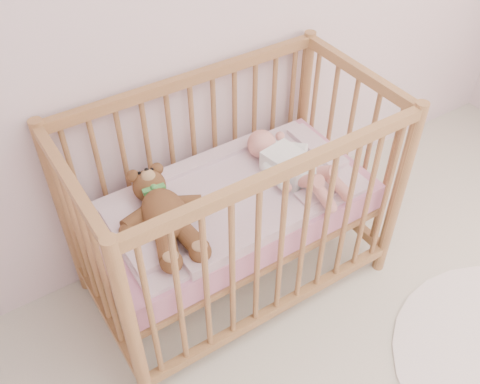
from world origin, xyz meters
TOP-DOWN VIEW (x-y plane):
  - crib at (-0.25, 1.60)m, footprint 1.36×0.76m
  - mattress at (-0.25, 1.60)m, footprint 1.22×0.62m
  - blanket at (-0.25, 1.60)m, footprint 1.10×0.58m
  - baby at (0.03, 1.58)m, footprint 0.38×0.64m
  - teddy_bear at (-0.59, 1.58)m, footprint 0.46×0.61m

SIDE VIEW (x-z plane):
  - mattress at x=-0.25m, z-range 0.42..0.55m
  - crib at x=-0.25m, z-range 0.00..1.00m
  - blanket at x=-0.25m, z-range 0.53..0.59m
  - baby at x=0.03m, z-range 0.56..0.71m
  - teddy_bear at x=-0.59m, z-range 0.57..0.72m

